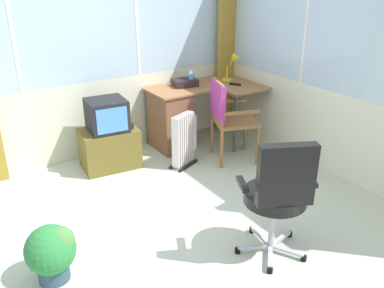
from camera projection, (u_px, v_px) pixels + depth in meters
name	position (u px, v px, depth m)	size (l,w,h in m)	color
ground	(178.00, 241.00, 3.60)	(5.23, 5.08, 0.06)	beige
north_window_panel	(81.00, 49.00, 4.65)	(4.23, 0.07, 2.64)	silver
east_window_panel	(357.00, 59.00, 4.14)	(0.07, 4.08, 2.64)	silver
curtain_corner	(228.00, 39.00, 5.58)	(0.33, 0.07, 2.54)	olive
desk	(175.00, 116.00, 5.25)	(1.38, 0.91, 0.77)	#95673E
desk_lamp	(234.00, 63.00, 5.44)	(0.23, 0.20, 0.37)	yellow
tv_remote	(235.00, 84.00, 5.30)	(0.04, 0.15, 0.02)	black
spray_bottle	(191.00, 78.00, 5.23)	(0.06, 0.06, 0.22)	#47A6DD
paper_tray	(185.00, 83.00, 5.25)	(0.30, 0.23, 0.09)	#2D2023
wooden_armchair	(225.00, 111.00, 4.80)	(0.62, 0.62, 0.98)	olive
office_chair	(279.00, 191.00, 3.12)	(0.63, 0.60, 1.04)	#B7B7BF
tv_on_stand	(109.00, 138.00, 4.73)	(0.68, 0.50, 0.82)	brown
space_heater	(185.00, 140.00, 4.79)	(0.41, 0.29, 0.64)	silver
potted_plant	(52.00, 251.00, 3.02)	(0.37, 0.37, 0.46)	#2F485B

